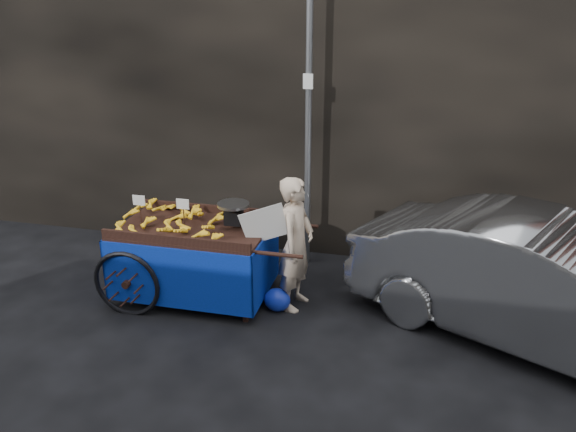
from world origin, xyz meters
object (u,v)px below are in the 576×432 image
(vendor, at_px, (296,244))
(plastic_bag, at_px, (277,300))
(banana_cart, at_px, (189,234))
(parked_car, at_px, (545,286))

(vendor, relative_size, plastic_bag, 5.09)
(banana_cart, bearing_deg, vendor, 2.18)
(plastic_bag, bearing_deg, vendor, 45.06)
(vendor, bearing_deg, parked_car, -84.31)
(banana_cart, bearing_deg, plastic_bag, -6.60)
(banana_cart, xyz_separation_m, plastic_bag, (1.08, -0.12, -0.66))
(vendor, xyz_separation_m, parked_car, (2.59, -0.13, -0.13))
(plastic_bag, bearing_deg, parked_car, 0.91)
(plastic_bag, height_order, parked_car, parked_car)
(plastic_bag, distance_m, parked_car, 2.81)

